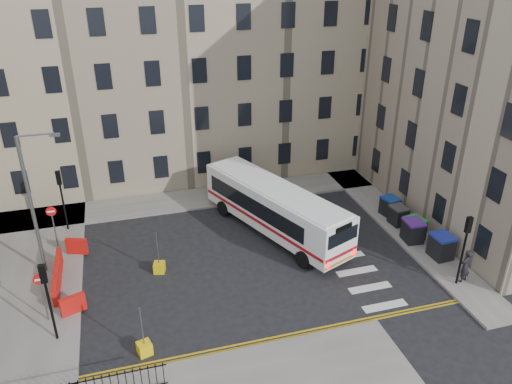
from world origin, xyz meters
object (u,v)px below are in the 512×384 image
wheelie_bin_b (413,231)px  pedestrian (465,266)px  wheelie_bin_e (390,206)px  bus (275,207)px  wheelie_bin_d (398,215)px  wheelie_bin_c (414,228)px  bollard_yellow (159,267)px  bollard_chevron (145,348)px  streetlamp (31,205)px  wheelie_bin_a (441,246)px

wheelie_bin_b → pedestrian: 4.50m
wheelie_bin_e → bus: bearing=167.6°
wheelie_bin_b → wheelie_bin_d: bearing=87.4°
pedestrian → wheelie_bin_d: bearing=-110.2°
wheelie_bin_c → bollard_yellow: 15.75m
bollard_yellow → bollard_chevron: bearing=-102.1°
wheelie_bin_b → wheelie_bin_c: (0.27, 0.27, -0.02)m
streetlamp → bollard_yellow: size_ratio=13.57×
wheelie_bin_a → bollard_chevron: wheelie_bin_a is taller
wheelie_bin_b → wheelie_bin_e: bearing=88.2°
wheelie_bin_d → wheelie_bin_a: bearing=-91.6°
bus → wheelie_bin_d: bus is taller
wheelie_bin_a → bollard_yellow: (-16.06, 3.26, -0.58)m
wheelie_bin_d → bollard_chevron: (-17.03, -7.16, -0.48)m
wheelie_bin_a → streetlamp: bearing=163.7°
pedestrian → wheelie_bin_a: bearing=-116.7°
bus → wheelie_bin_c: 8.81m
wheelie_bin_d → bollard_yellow: 15.73m
wheelie_bin_b → pedestrian: size_ratio=0.71×
streetlamp → wheelie_bin_e: size_ratio=6.19×
wheelie_bin_a → pedestrian: 2.43m
wheelie_bin_b → wheelie_bin_e: wheelie_bin_b is taller
wheelie_bin_e → wheelie_bin_b: bearing=-106.6°
bus → pedestrian: size_ratio=5.96×
streetlamp → bollard_chevron: (4.87, -7.97, -4.04)m
bus → bollard_chevron: 12.57m
bollard_yellow → bollard_chevron: (-1.34, -6.22, 0.00)m
bus → wheelie_bin_d: (8.06, -1.52, -1.03)m
wheelie_bin_a → bollard_chevron: 17.65m
bus → wheelie_bin_e: (8.16, -0.23, -1.02)m
bus → wheelie_bin_a: (8.42, -5.71, -0.93)m
wheelie_bin_d → bollard_chevron: 18.48m
wheelie_bin_a → bollard_chevron: (-17.39, -2.97, -0.58)m
wheelie_bin_b → wheelie_bin_d: 2.14m
bollard_yellow → wheelie_bin_a: bearing=-11.5°
wheelie_bin_b → bollard_chevron: bearing=-159.3°
bollard_yellow → streetlamp: bearing=164.2°
wheelie_bin_e → pedestrian: size_ratio=0.67×
streetlamp → bus: size_ratio=0.70×
wheelie_bin_c → bollard_yellow: (-15.72, 0.92, -0.53)m
pedestrian → bollard_chevron: bearing=-19.5°
wheelie_bin_c → pedestrian: bearing=-97.5°
wheelie_bin_e → bollard_chevron: bearing=-164.6°
wheelie_bin_b → wheelie_bin_c: size_ratio=1.01×
wheelie_bin_d → wheelie_bin_e: bearing=79.1°
bus → pedestrian: bus is taller
streetlamp → wheelie_bin_a: bearing=-12.7°
wheelie_bin_a → wheelie_bin_d: (-0.36, 4.19, -0.10)m
wheelie_bin_b → wheelie_bin_d: (0.25, 2.12, -0.07)m
wheelie_bin_e → bollard_yellow: (-15.80, -2.22, -0.49)m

